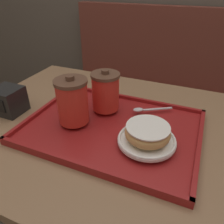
# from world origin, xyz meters

# --- Properties ---
(booth_bench) EXTENTS (1.39, 0.44, 1.00)m
(booth_bench) POSITION_xyz_m (0.02, 0.87, 0.32)
(booth_bench) COLOR brown
(booth_bench) RESTS_ON ground_plane
(cafe_table) EXTENTS (1.02, 0.77, 0.75)m
(cafe_table) POSITION_xyz_m (0.00, 0.00, 0.58)
(cafe_table) COLOR #846042
(cafe_table) RESTS_ON ground_plane
(serving_tray) EXTENTS (0.53, 0.39, 0.02)m
(serving_tray) POSITION_xyz_m (0.02, -0.03, 0.75)
(serving_tray) COLOR maroon
(serving_tray) RESTS_ON cafe_table
(coffee_cup_front) EXTENTS (0.10, 0.10, 0.15)m
(coffee_cup_front) POSITION_xyz_m (-0.10, -0.06, 0.84)
(coffee_cup_front) COLOR red
(coffee_cup_front) RESTS_ON serving_tray
(coffee_cup_rear) EXTENTS (0.10, 0.10, 0.14)m
(coffee_cup_rear) POSITION_xyz_m (-0.04, 0.05, 0.83)
(coffee_cup_rear) COLOR red
(coffee_cup_rear) RESTS_ON serving_tray
(plate_with_chocolate_donut) EXTENTS (0.16, 0.16, 0.01)m
(plate_with_chocolate_donut) POSITION_xyz_m (0.14, -0.07, 0.78)
(plate_with_chocolate_donut) COLOR white
(plate_with_chocolate_donut) RESTS_ON serving_tray
(donut_chocolate_glazed) EXTENTS (0.12, 0.12, 0.04)m
(donut_chocolate_glazed) POSITION_xyz_m (0.14, -0.07, 0.80)
(donut_chocolate_glazed) COLOR tan
(donut_chocolate_glazed) RESTS_ON plate_with_chocolate_donut
(spoon) EXTENTS (0.13, 0.08, 0.01)m
(spoon) POSITION_xyz_m (0.09, 0.08, 0.77)
(spoon) COLOR silver
(spoon) RESTS_ON serving_tray
(napkin_dispenser) EXTENTS (0.09, 0.09, 0.09)m
(napkin_dispenser) POSITION_xyz_m (-0.35, -0.07, 0.79)
(napkin_dispenser) COLOR black
(napkin_dispenser) RESTS_ON cafe_table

